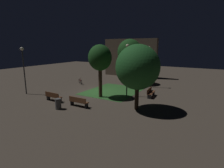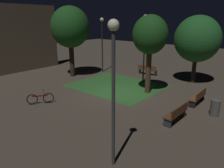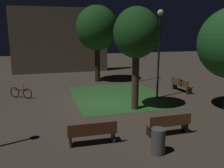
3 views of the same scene
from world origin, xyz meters
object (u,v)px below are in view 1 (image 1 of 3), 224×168
bench_front_right (150,92)px  bicycle (80,81)px  lamp_post_near_wall (23,63)px  bench_path_side (78,101)px  trash_bin (58,104)px  tree_back_right (138,67)px  tree_tall_center (130,52)px  tree_left_canopy (100,58)px  lamp_post_plaza_west (148,60)px  bench_corner (53,96)px  lamp_post_path_center (127,62)px

bench_front_right → bicycle: bicycle is taller
bicycle → lamp_post_near_wall: bearing=-102.8°
bench_path_side → lamp_post_near_wall: (-7.71, 0.34, 2.88)m
bicycle → trash_bin: bearing=-60.1°
lamp_post_near_wall → tree_back_right: bearing=7.6°
tree_tall_center → bench_path_side: bearing=-87.8°
bicycle → tree_left_canopy: bearing=-33.2°
bench_front_right → tree_back_right: size_ratio=0.35×
bicycle → lamp_post_plaza_west: bearing=17.5°
bench_corner → tree_tall_center: tree_tall_center is taller
bench_front_right → lamp_post_path_center: bearing=-157.2°
bench_corner → bicycle: bicycle is taller
tree_tall_center → lamp_post_plaza_west: (3.00, -0.95, -0.86)m
bench_corner → lamp_post_near_wall: (-4.60, 0.34, 2.88)m
lamp_post_path_center → bicycle: lamp_post_path_center is taller
tree_tall_center → tree_back_right: tree_tall_center is taller
bench_front_right → bench_path_side: bearing=-125.1°
bench_front_right → tree_tall_center: tree_tall_center is taller
lamp_post_plaza_west → bicycle: size_ratio=3.77×
lamp_post_plaza_west → lamp_post_near_wall: lamp_post_plaza_west is taller
tree_tall_center → trash_bin: size_ratio=6.80×
lamp_post_plaza_west → trash_bin: bearing=-107.9°
bicycle → bench_front_right: bearing=-7.0°
bench_path_side → bicycle: 9.61m
bench_corner → lamp_post_plaza_west: size_ratio=0.36×
bench_corner → tree_left_canopy: (3.02, 3.49, 3.45)m
bench_path_side → lamp_post_plaza_west: (2.59, 10.17, 2.93)m
tree_back_right → lamp_post_path_center: lamp_post_path_center is taller
bench_path_side → tree_back_right: size_ratio=0.34×
bench_path_side → tree_back_right: (4.52, 1.97, 3.00)m
bench_corner → bench_front_right: same height
lamp_post_path_center → tree_left_canopy: bearing=-141.6°
bench_corner → bench_path_side: 3.11m
tree_tall_center → tree_back_right: size_ratio=1.15×
tree_tall_center → trash_bin: 12.98m
bench_path_side → tree_left_canopy: size_ratio=0.34×
lamp_post_plaza_west → lamp_post_path_center: (-0.52, -4.98, 0.13)m
bench_corner → tree_tall_center: size_ratio=0.30×
lamp_post_plaza_west → bicycle: bearing=-162.5°
lamp_post_path_center → bench_front_right: bearing=22.8°
tree_left_canopy → trash_bin: 5.98m
lamp_post_plaza_west → bicycle: lamp_post_plaza_west is taller
bench_corner → tree_back_right: bearing=14.4°
bench_front_right → trash_bin: bearing=-126.2°
bench_path_side → lamp_post_path_center: lamp_post_path_center is taller
bench_path_side → tree_back_right: tree_back_right is taller
lamp_post_path_center → bicycle: bearing=164.7°
lamp_post_plaza_west → lamp_post_path_center: bearing=-96.0°
bench_path_side → tree_left_canopy: bearing=91.4°
trash_bin → bench_front_right: bearing=53.8°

